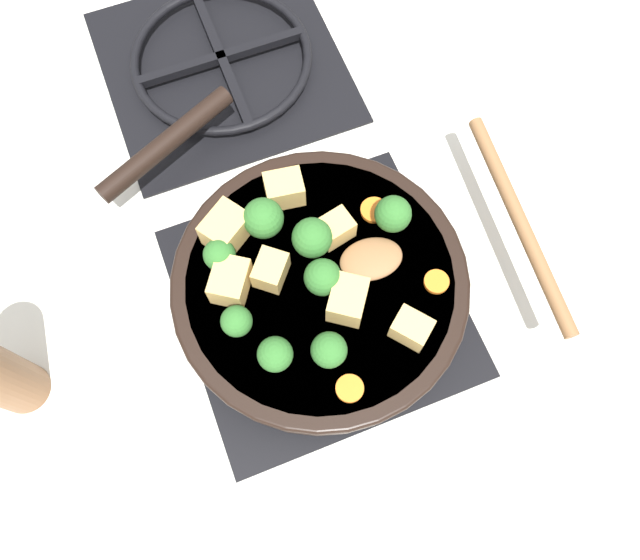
{
  "coord_description": "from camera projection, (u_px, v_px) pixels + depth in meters",
  "views": [
    {
      "loc": [
        -0.08,
        -0.21,
        0.69
      ],
      "look_at": [
        0.0,
        0.0,
        0.07
      ],
      "focal_mm": 35.0,
      "sensor_mm": 36.0,
      "label": 1
    }
  ],
  "objects": [
    {
      "name": "ground_plane",
      "position": [
        320.0,
        302.0,
        0.73
      ],
      "size": [
        2.4,
        2.4,
        0.0
      ],
      "primitive_type": "plane",
      "color": "silver"
    },
    {
      "name": "front_burner_grate",
      "position": [
        320.0,
        299.0,
        0.72
      ],
      "size": [
        0.31,
        0.31,
        0.03
      ],
      "color": "black",
      "rests_on": "ground_plane"
    },
    {
      "name": "rear_burner_grate",
      "position": [
        222.0,
        61.0,
        0.83
      ],
      "size": [
        0.31,
        0.31,
        0.03
      ],
      "color": "black",
      "rests_on": "ground_plane"
    },
    {
      "name": "skillet_pan",
      "position": [
        318.0,
        285.0,
        0.68
      ],
      "size": [
        0.36,
        0.44,
        0.05
      ],
      "color": "black",
      "rests_on": "front_burner_grate"
    },
    {
      "name": "wooden_spoon",
      "position": [
        462.0,
        238.0,
        0.67
      ],
      "size": [
        0.22,
        0.27,
        0.02
      ],
      "color": "brown",
      "rests_on": "skillet_pan"
    },
    {
      "name": "tofu_cube_center_large",
      "position": [
        335.0,
        229.0,
        0.66
      ],
      "size": [
        0.04,
        0.04,
        0.03
      ],
      "primitive_type": "cube",
      "rotation": [
        0.0,
        0.0,
        3.36
      ],
      "color": "tan",
      "rests_on": "skillet_pan"
    },
    {
      "name": "tofu_cube_near_handle",
      "position": [
        230.0,
        281.0,
        0.64
      ],
      "size": [
        0.05,
        0.06,
        0.04
      ],
      "primitive_type": "cube",
      "rotation": [
        0.0,
        0.0,
        0.98
      ],
      "color": "tan",
      "rests_on": "skillet_pan"
    },
    {
      "name": "tofu_cube_east_chunk",
      "position": [
        271.0,
        270.0,
        0.64
      ],
      "size": [
        0.05,
        0.05,
        0.03
      ],
      "primitive_type": "cube",
      "rotation": [
        0.0,
        0.0,
        4.02
      ],
      "color": "tan",
      "rests_on": "skillet_pan"
    },
    {
      "name": "tofu_cube_west_chunk",
      "position": [
        348.0,
        300.0,
        0.63
      ],
      "size": [
        0.05,
        0.06,
        0.04
      ],
      "primitive_type": "cube",
      "rotation": [
        0.0,
        0.0,
        0.95
      ],
      "color": "tan",
      "rests_on": "skillet_pan"
    },
    {
      "name": "tofu_cube_back_piece",
      "position": [
        411.0,
        328.0,
        0.62
      ],
      "size": [
        0.05,
        0.05,
        0.03
      ],
      "primitive_type": "cube",
      "rotation": [
        0.0,
        0.0,
        2.24
      ],
      "color": "tan",
      "rests_on": "skillet_pan"
    },
    {
      "name": "tofu_cube_front_piece",
      "position": [
        286.0,
        189.0,
        0.68
      ],
      "size": [
        0.05,
        0.04,
        0.03
      ],
      "primitive_type": "cube",
      "rotation": [
        0.0,
        0.0,
        6.14
      ],
      "color": "tan",
      "rests_on": "skillet_pan"
    },
    {
      "name": "tofu_cube_mid_small",
      "position": [
        226.0,
        229.0,
        0.66
      ],
      "size": [
        0.06,
        0.06,
        0.04
      ],
      "primitive_type": "cube",
      "rotation": [
        0.0,
        0.0,
        0.6
      ],
      "color": "tan",
      "rests_on": "skillet_pan"
    },
    {
      "name": "broccoli_floret_near_spoon",
      "position": [
        237.0,
        321.0,
        0.62
      ],
      "size": [
        0.03,
        0.03,
        0.04
      ],
      "color": "#709956",
      "rests_on": "skillet_pan"
    },
    {
      "name": "broccoli_floret_center_top",
      "position": [
        322.0,
        277.0,
        0.63
      ],
      "size": [
        0.04,
        0.04,
        0.05
      ],
      "color": "#709956",
      "rests_on": "skillet_pan"
    },
    {
      "name": "broccoli_floret_east_rim",
      "position": [
        275.0,
        354.0,
        0.6
      ],
      "size": [
        0.04,
        0.04,
        0.04
      ],
      "color": "#709956",
      "rests_on": "skillet_pan"
    },
    {
      "name": "broccoli_floret_west_rim",
      "position": [
        220.0,
        255.0,
        0.64
      ],
      "size": [
        0.03,
        0.03,
        0.04
      ],
      "color": "#709956",
      "rests_on": "skillet_pan"
    },
    {
      "name": "broccoli_floret_north_edge",
      "position": [
        393.0,
        214.0,
        0.65
      ],
      "size": [
        0.04,
        0.04,
        0.05
      ],
      "color": "#709956",
      "rests_on": "skillet_pan"
    },
    {
      "name": "broccoli_floret_south_cluster",
      "position": [
        263.0,
        218.0,
        0.65
      ],
      "size": [
        0.04,
        0.04,
        0.05
      ],
      "color": "#709956",
      "rests_on": "skillet_pan"
    },
    {
      "name": "broccoli_floret_mid_floret",
      "position": [
        312.0,
        238.0,
        0.64
      ],
      "size": [
        0.04,
        0.04,
        0.05
      ],
      "color": "#709956",
      "rests_on": "skillet_pan"
    },
    {
      "name": "broccoli_floret_small_inner",
      "position": [
        329.0,
        350.0,
        0.61
      ],
      "size": [
        0.04,
        0.04,
        0.04
      ],
      "color": "#709956",
      "rests_on": "skillet_pan"
    },
    {
      "name": "carrot_slice_orange_thin",
      "position": [
        436.0,
        282.0,
        0.65
      ],
      "size": [
        0.03,
        0.03,
        0.01
      ],
      "primitive_type": "cylinder",
      "color": "orange",
      "rests_on": "skillet_pan"
    },
    {
      "name": "carrot_slice_near_center",
      "position": [
        374.0,
        210.0,
        0.68
      ],
      "size": [
        0.03,
        0.03,
        0.01
      ],
      "primitive_type": "cylinder",
      "color": "orange",
      "rests_on": "skillet_pan"
    },
    {
      "name": "carrot_slice_edge_slice",
      "position": [
        350.0,
        388.0,
        0.61
      ],
      "size": [
        0.03,
        0.03,
        0.01
      ],
      "primitive_type": "cylinder",
      "color": "orange",
      "rests_on": "skillet_pan"
    }
  ]
}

